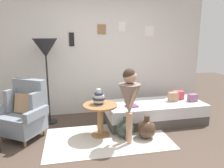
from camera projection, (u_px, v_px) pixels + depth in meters
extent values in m
plane|color=#4C3D33|center=(115.00, 158.00, 3.07)|extent=(12.00, 12.00, 0.00)
cube|color=silver|center=(96.00, 54.00, 4.65)|extent=(4.80, 0.10, 2.60)
cube|color=olive|center=(102.00, 29.00, 4.51)|extent=(0.18, 0.02, 0.20)
cube|color=beige|center=(102.00, 29.00, 4.50)|extent=(0.14, 0.01, 0.15)
cube|color=black|center=(72.00, 39.00, 4.43)|extent=(0.10, 0.02, 0.27)
cube|color=silver|center=(72.00, 39.00, 4.42)|extent=(0.08, 0.01, 0.21)
cube|color=white|center=(149.00, 31.00, 4.72)|extent=(0.21, 0.02, 0.22)
cube|color=silver|center=(149.00, 31.00, 4.72)|extent=(0.16, 0.01, 0.18)
cube|color=white|center=(122.00, 27.00, 4.58)|extent=(0.15, 0.02, 0.20)
cube|color=gray|center=(122.00, 27.00, 4.57)|extent=(0.12, 0.01, 0.16)
cube|color=silver|center=(108.00, 138.00, 3.63)|extent=(2.03, 1.15, 0.01)
cylinder|color=olive|center=(2.00, 138.00, 3.52)|extent=(0.04, 0.04, 0.12)
cylinder|color=olive|center=(25.00, 144.00, 3.35)|extent=(0.04, 0.04, 0.12)
cylinder|color=olive|center=(22.00, 127.00, 3.93)|extent=(0.04, 0.04, 0.12)
cylinder|color=olive|center=(44.00, 132.00, 3.75)|extent=(0.04, 0.04, 0.12)
cube|color=gray|center=(22.00, 123.00, 3.59)|extent=(0.81, 0.80, 0.30)
cube|color=gray|center=(30.00, 95.00, 3.70)|extent=(0.58, 0.45, 0.55)
cube|color=gray|center=(13.00, 100.00, 3.70)|extent=(0.24, 0.30, 0.39)
cube|color=gray|center=(37.00, 103.00, 3.51)|extent=(0.24, 0.30, 0.39)
cube|color=gray|center=(5.00, 108.00, 3.64)|extent=(0.35, 0.47, 0.14)
cube|color=gray|center=(37.00, 114.00, 3.40)|extent=(0.35, 0.47, 0.14)
cube|color=tan|center=(25.00, 104.00, 3.61)|extent=(0.39, 0.34, 0.33)
cube|color=#4C4742|center=(154.00, 118.00, 4.31)|extent=(1.91, 0.83, 0.18)
cube|color=silver|center=(155.00, 108.00, 4.27)|extent=(1.91, 0.83, 0.22)
cube|color=gray|center=(193.00, 98.00, 4.33)|extent=(0.18, 0.13, 0.14)
cube|color=#D64C56|center=(178.00, 95.00, 4.46)|extent=(0.23, 0.13, 0.17)
cube|color=tan|center=(173.00, 97.00, 4.33)|extent=(0.18, 0.12, 0.18)
cylinder|color=#9E7042|center=(101.00, 135.00, 3.75)|extent=(0.32, 0.32, 0.02)
cylinder|color=#9E7042|center=(100.00, 120.00, 3.69)|extent=(0.10, 0.10, 0.51)
cylinder|color=#9E7042|center=(100.00, 105.00, 3.63)|extent=(0.57, 0.57, 0.03)
cylinder|color=#2D384C|center=(99.00, 103.00, 3.65)|extent=(0.15, 0.15, 0.04)
cylinder|color=white|center=(99.00, 101.00, 3.64)|extent=(0.18, 0.18, 0.04)
cylinder|color=#2D384C|center=(99.00, 98.00, 3.63)|extent=(0.21, 0.21, 0.04)
cylinder|color=white|center=(99.00, 96.00, 3.62)|extent=(0.18, 0.18, 0.04)
cylinder|color=#2D384C|center=(99.00, 94.00, 3.61)|extent=(0.15, 0.15, 0.04)
cylinder|color=white|center=(99.00, 91.00, 3.60)|extent=(0.07, 0.07, 0.06)
cylinder|color=black|center=(50.00, 122.00, 4.32)|extent=(0.28, 0.28, 0.02)
cylinder|color=black|center=(48.00, 84.00, 4.14)|extent=(0.03, 0.03, 1.53)
cone|color=#232328|center=(45.00, 48.00, 3.99)|extent=(0.45, 0.45, 0.35)
cylinder|color=tan|center=(130.00, 129.00, 3.41)|extent=(0.07, 0.07, 0.51)
cylinder|color=tan|center=(128.00, 126.00, 3.50)|extent=(0.07, 0.07, 0.51)
cone|color=gray|center=(129.00, 99.00, 3.35)|extent=(0.34, 0.34, 0.49)
cylinder|color=gray|center=(130.00, 89.00, 3.31)|extent=(0.17, 0.17, 0.19)
cylinder|color=tan|center=(133.00, 97.00, 3.23)|extent=(0.13, 0.06, 0.33)
cylinder|color=tan|center=(128.00, 93.00, 3.45)|extent=(0.13, 0.06, 0.33)
sphere|color=tan|center=(130.00, 77.00, 3.27)|extent=(0.21, 0.21, 0.21)
sphere|color=#38281E|center=(129.00, 75.00, 3.26)|extent=(0.20, 0.20, 0.20)
cube|color=#7B3F79|center=(132.00, 106.00, 4.00)|extent=(0.24, 0.19, 0.03)
sphere|color=#2D3D33|center=(125.00, 129.00, 3.65)|extent=(0.30, 0.30, 0.30)
cylinder|color=#2D3D33|center=(125.00, 118.00, 3.60)|extent=(0.08, 0.08, 0.09)
sphere|color=#473323|center=(146.00, 129.00, 3.63)|extent=(0.31, 0.31, 0.31)
cylinder|color=#473323|center=(147.00, 118.00, 3.58)|extent=(0.09, 0.09, 0.09)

